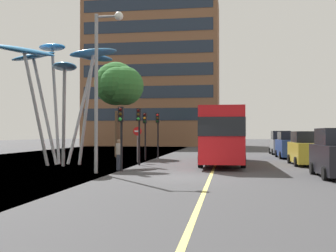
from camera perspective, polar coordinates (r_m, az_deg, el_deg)
The scene contains 15 objects.
ground at distance 19.02m, azimuth -0.31°, elevation -7.32°, with size 120.00×240.00×0.10m.
red_bus at distance 27.21m, azimuth 7.55°, elevation -0.94°, with size 2.88×11.34×3.79m.
leaf_sculpture at distance 27.43m, azimuth -14.94°, elevation 8.47°, with size 7.19×8.02×8.25m.
traffic_light_kerb_near at distance 21.85m, azimuth -6.61°, elevation 0.22°, with size 0.28×0.42×3.45m.
traffic_light_kerb_far at distance 25.80m, azimuth -4.10°, elevation 0.27°, with size 0.28×0.42×3.61m.
traffic_light_island_mid at distance 30.38m, azimuth -3.24°, elevation 0.02°, with size 0.28×0.42×3.56m.
traffic_light_opposite at distance 32.66m, azimuth -1.45°, elevation 0.05°, with size 0.28×0.42×3.64m.
car_parked_mid at distance 27.42m, azimuth 18.87°, elevation -3.10°, with size 1.94×4.45×2.16m.
car_parked_far at distance 34.55m, azimuth 16.71°, elevation -2.65°, with size 2.00×4.58×2.15m.
car_side_street at distance 40.44m, azimuth 15.52°, elevation -2.38°, with size 1.95×3.91×2.25m.
street_lamp at distance 21.22m, azimuth -9.25°, elevation 7.51°, with size 1.50×0.44×8.24m.
tree_pavement_near at distance 35.99m, azimuth -6.94°, elevation 5.77°, with size 4.55×4.36×8.35m.
pedestrian at distance 22.59m, azimuth -6.90°, elevation -4.01°, with size 0.34×0.34×1.71m.
no_entry_sign at distance 28.23m, azimuth -4.31°, elevation -1.80°, with size 0.60×0.12×2.47m.
backdrop_building at distance 67.92m, azimuth -2.04°, elevation 7.29°, with size 21.41×11.14×23.65m.
Camera 1 is at (2.14, -18.68, 2.05)m, focal length 43.43 mm.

